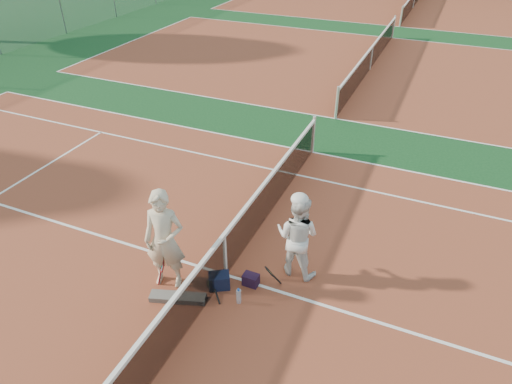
% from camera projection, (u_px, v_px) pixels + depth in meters
% --- Properties ---
extents(ground, '(130.00, 130.00, 0.00)m').
position_uv_depth(ground, '(226.00, 275.00, 8.84)').
color(ground, '#103C1A').
rests_on(ground, ground).
extents(court_main, '(23.77, 10.97, 0.01)m').
position_uv_depth(court_main, '(226.00, 275.00, 8.84)').
color(court_main, brown).
rests_on(court_main, ground).
extents(court_far_a, '(23.77, 10.97, 0.01)m').
position_uv_depth(court_far_a, '(370.00, 69.00, 19.19)').
color(court_far_a, brown).
rests_on(court_far_a, ground).
extents(court_far_b, '(23.77, 10.97, 0.01)m').
position_uv_depth(court_far_b, '(413.00, 8.00, 29.55)').
color(court_far_b, brown).
rests_on(court_far_b, ground).
extents(net_main, '(0.10, 10.98, 1.02)m').
position_uv_depth(net_main, '(225.00, 255.00, 8.56)').
color(net_main, black).
rests_on(net_main, ground).
extents(net_far_a, '(0.10, 10.98, 1.02)m').
position_uv_depth(net_far_a, '(371.00, 57.00, 18.92)').
color(net_far_a, black).
rests_on(net_far_a, ground).
extents(net_far_b, '(0.10, 10.98, 1.02)m').
position_uv_depth(net_far_b, '(414.00, 0.00, 29.27)').
color(net_far_b, black).
rests_on(net_far_b, ground).
extents(player_a, '(0.84, 0.67, 2.03)m').
position_uv_depth(player_a, '(165.00, 240.00, 8.14)').
color(player_a, beige).
rests_on(player_a, ground).
extents(player_b, '(0.89, 0.71, 1.73)m').
position_uv_depth(player_b, '(297.00, 236.00, 8.47)').
color(player_b, silver).
rests_on(player_b, ground).
extents(racket_red, '(0.31, 0.32, 0.59)m').
position_uv_depth(racket_red, '(163.00, 272.00, 8.49)').
color(racket_red, maroon).
rests_on(racket_red, ground).
extents(racket_black_held, '(0.43, 0.44, 0.52)m').
position_uv_depth(racket_black_held, '(269.00, 278.00, 8.41)').
color(racket_black_held, black).
rests_on(racket_black_held, ground).
extents(racket_spare, '(0.60, 0.62, 0.13)m').
position_uv_depth(racket_spare, '(213.00, 285.00, 8.54)').
color(racket_spare, black).
rests_on(racket_spare, ground).
extents(sports_bag_navy, '(0.47, 0.42, 0.30)m').
position_uv_depth(sports_bag_navy, '(219.00, 281.00, 8.49)').
color(sports_bag_navy, black).
rests_on(sports_bag_navy, ground).
extents(sports_bag_purple, '(0.29, 0.20, 0.24)m').
position_uv_depth(sports_bag_purple, '(251.00, 280.00, 8.56)').
color(sports_bag_purple, black).
rests_on(sports_bag_purple, ground).
extents(net_cover_canvas, '(1.04, 0.54, 0.11)m').
position_uv_depth(net_cover_canvas, '(178.00, 298.00, 8.27)').
color(net_cover_canvas, '#5E5A55').
rests_on(net_cover_canvas, ground).
extents(water_bottle, '(0.09, 0.09, 0.30)m').
position_uv_depth(water_bottle, '(239.00, 296.00, 8.16)').
color(water_bottle, '#C9E5FF').
rests_on(water_bottle, ground).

